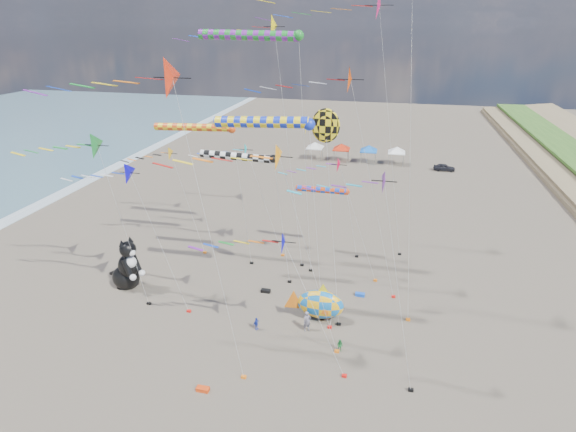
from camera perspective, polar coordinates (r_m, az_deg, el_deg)
The scene contains 29 objects.
ground at distance 33.00m, azimuth -5.22°, elevation -22.95°, with size 260.00×260.00×0.00m, color brown.
delta_kite_0 at distance 37.51m, azimuth 8.35°, elevation 16.46°, with size 12.39×2.36×20.94m.
delta_kite_1 at distance 40.02m, azimuth -23.93°, elevation 7.78°, with size 10.62×2.44×15.91m.
delta_kite_3 at distance 30.10m, azimuth -1.76°, elevation -4.40°, with size 10.76×1.87×11.09m.
delta_kite_4 at distance 48.83m, azimuth -15.27°, elevation 7.59°, with size 7.89×1.58×12.44m.
delta_kite_5 at distance 38.94m, azimuth -20.46°, elevation 4.34°, with size 10.63×2.06×13.44m.
delta_kite_6 at distance 27.34m, azimuth -15.52°, elevation 15.89°, with size 13.09×2.70×22.25m.
delta_kite_7 at distance 42.97m, azimuth -4.41°, elevation 22.49°, with size 12.55×2.19×24.67m.
delta_kite_8 at distance 30.35m, azimuth -1.28°, elevation 7.36°, with size 11.89×2.05×16.84m.
delta_kite_9 at distance 46.00m, azimuth 11.48°, elevation 24.58°, with size 14.81×2.92×26.85m.
delta_kite_10 at distance 26.89m, azimuth 9.60°, elevation 4.20°, with size 8.67×1.61×16.36m.
delta_kite_11 at distance 47.37m, azimuth -7.23°, elevation 7.64°, with size 10.66×1.71×12.40m.
delta_kite_12 at distance 41.83m, azimuth 5.27°, elevation 6.32°, with size 9.47×1.62×12.85m.
windsock_0 at distance 45.26m, azimuth -11.49°, elevation 10.89°, with size 9.66×0.77×14.85m.
windsock_1 at distance 42.04m, azimuth -4.43°, elevation 21.81°, with size 10.66×0.89×23.25m.
windsock_2 at distance 47.63m, azimuth 4.62°, elevation 3.25°, with size 7.12×0.67×7.90m.
windsock_3 at distance 34.18m, azimuth -2.66°, elevation 11.70°, with size 8.96×0.90×17.43m.
windsock_4 at distance 41.26m, azimuth -5.96°, elevation 7.41°, with size 8.52×0.74×13.01m.
angelfish_kite at distance 34.88m, azimuth 4.46°, elevation 11.15°, with size 3.74×3.02×17.94m.
cat_inflatable at distance 45.82m, azimuth -19.84°, elevation -5.51°, with size 4.10×2.05×5.53m, color black, non-canonical shape.
fish_inflatable at distance 39.34m, azimuth 4.07°, elevation -11.11°, with size 5.39×2.11×3.64m.
person_adult at distance 38.45m, azimuth 2.44°, elevation -13.21°, with size 0.67×0.44×1.84m, color slate.
child_green at distance 36.84m, azimuth 6.61°, elevation -16.03°, with size 0.51×0.40×1.06m, color #1A742F.
child_blue at distance 38.82m, azimuth -4.04°, elevation -13.48°, with size 0.67×0.28×1.15m, color #253BB7.
kite_bag_0 at distance 34.29m, azimuth -10.77°, elevation -20.79°, with size 0.90×0.44×0.30m, color #E43E10.
kite_bag_1 at distance 43.70m, azimuth -2.85°, elevation -9.47°, with size 0.90×0.44×0.30m, color black.
kite_bag_2 at distance 43.65m, azimuth 9.13°, elevation -9.81°, with size 0.90×0.44×0.30m, color blue.
tent_row at distance 84.29m, azimuth 8.54°, elevation 8.89°, with size 19.20×4.20×3.80m.
parked_car at distance 83.32m, azimuth 19.23°, elevation 5.85°, with size 1.46×3.62×1.23m, color #26262D.
Camera 1 is at (7.86, -21.47, 23.79)m, focal length 28.00 mm.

